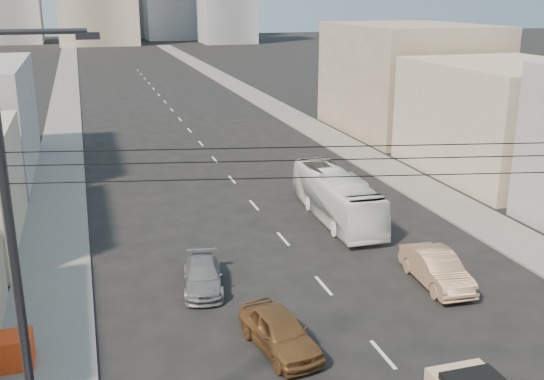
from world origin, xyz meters
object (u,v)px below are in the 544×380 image
sedan_brown (280,331)px  streetlamp_left (21,275)px  city_bus (337,197)px  crate_stack (6,352)px  sedan_tan (437,269)px  sedan_grey (203,276)px

sedan_brown → streetlamp_left: bearing=-154.9°
city_bus → sedan_brown: city_bus is taller
city_bus → crate_stack: bearing=-144.7°
sedan_tan → sedan_grey: 10.47m
sedan_tan → sedan_brown: bearing=-155.4°
city_bus → sedan_grey: size_ratio=2.39×
sedan_grey → crate_stack: size_ratio=2.30×
sedan_brown → sedan_tan: size_ratio=0.93×
sedan_grey → crate_stack: bearing=-141.6°
city_bus → sedan_brown: bearing=-118.5°
city_bus → streetlamp_left: 24.25m
sedan_tan → streetlamp_left: bearing=-148.5°
sedan_brown → sedan_tan: (8.41, 3.26, 0.03)m
sedan_tan → city_bus: bearing=99.5°
sedan_brown → sedan_grey: sedan_brown is taller
sedan_brown → crate_stack: sedan_brown is taller
sedan_grey → crate_stack: (-7.75, -4.33, 0.09)m
city_bus → sedan_tan: 9.50m
streetlamp_left → crate_stack: streetlamp_left is taller
crate_stack → sedan_tan: bearing=5.6°
sedan_grey → streetlamp_left: streetlamp_left is taller
sedan_brown → crate_stack: 9.61m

